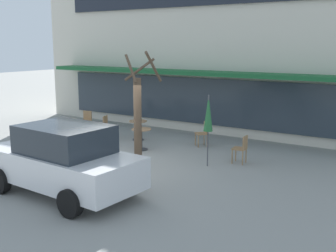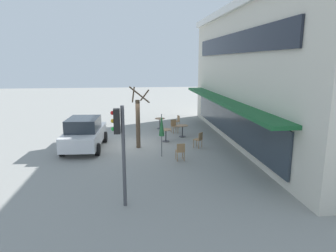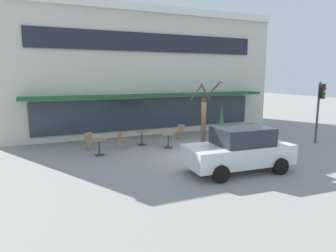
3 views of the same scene
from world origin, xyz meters
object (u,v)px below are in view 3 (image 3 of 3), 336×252
at_px(cafe_chair_2, 89,140).
at_px(street_tree, 204,122).
at_px(cafe_table_by_tree, 168,138).
at_px(cafe_table_streetside, 142,136).
at_px(parked_sedan, 239,149).
at_px(cafe_chair_1, 181,131).
at_px(cafe_chair_3, 224,132).
at_px(cafe_chair_0, 122,139).
at_px(traffic_light_pole, 320,102).
at_px(cafe_table_near_wall, 99,145).
at_px(patio_umbrella_green_folded, 222,115).

height_order(cafe_chair_2, street_tree, street_tree).
height_order(cafe_table_by_tree, cafe_chair_2, cafe_chair_2).
height_order(cafe_table_streetside, parked_sedan, parked_sedan).
xyz_separation_m(cafe_chair_1, parked_sedan, (-0.55, -6.32, 0.35)).
distance_m(cafe_table_streetside, parked_sedan, 6.19).
relative_size(cafe_chair_3, street_tree, 0.25).
bearing_deg(cafe_chair_3, cafe_table_by_tree, -175.17).
xyz_separation_m(cafe_table_by_tree, cafe_chair_2, (-3.84, 1.26, 0.01)).
bearing_deg(cafe_table_streetside, parked_sedan, -70.50).
bearing_deg(cafe_chair_1, cafe_table_by_tree, -132.77).
distance_m(cafe_table_streetside, cafe_chair_0, 1.27).
height_order(cafe_table_streetside, traffic_light_pole, traffic_light_pole).
distance_m(cafe_table_by_tree, cafe_chair_2, 4.04).
xyz_separation_m(cafe_table_near_wall, patio_umbrella_green_folded, (6.49, -0.49, 1.11)).
height_order(cafe_table_near_wall, street_tree, street_tree).
distance_m(cafe_table_by_tree, patio_umbrella_green_folded, 3.15).
bearing_deg(parked_sedan, patio_umbrella_green_folded, 65.29).
bearing_deg(cafe_table_streetside, cafe_chair_2, 178.64).
height_order(cafe_table_streetside, cafe_table_by_tree, same).
bearing_deg(cafe_chair_1, traffic_light_pole, -32.07).
height_order(patio_umbrella_green_folded, parked_sedan, patio_umbrella_green_folded).
xyz_separation_m(cafe_chair_1, traffic_light_pole, (6.47, -4.05, 1.77)).
bearing_deg(street_tree, patio_umbrella_green_folded, 32.66).
bearing_deg(street_tree, cafe_table_near_wall, 160.97).
bearing_deg(cafe_table_by_tree, traffic_light_pole, -16.38).
relative_size(cafe_table_near_wall, parked_sedan, 0.18).
height_order(cafe_table_near_wall, parked_sedan, parked_sedan).
distance_m(cafe_table_streetside, cafe_chair_2, 2.80).
bearing_deg(traffic_light_pole, patio_umbrella_green_folded, 160.36).
xyz_separation_m(cafe_table_streetside, traffic_light_pole, (9.07, -3.55, 1.78)).
distance_m(patio_umbrella_green_folded, cafe_chair_3, 1.58).
xyz_separation_m(cafe_table_near_wall, cafe_chair_2, (-0.25, 1.30, 0.01)).
distance_m(cafe_chair_1, street_tree, 3.54).
bearing_deg(parked_sedan, cafe_table_near_wall, 135.09).
xyz_separation_m(cafe_chair_1, cafe_chair_2, (-5.40, -0.43, 0.00)).
bearing_deg(cafe_chair_2, cafe_table_by_tree, -18.12).
bearing_deg(cafe_chair_2, patio_umbrella_green_folded, -14.85).
xyz_separation_m(patio_umbrella_green_folded, traffic_light_pole, (5.13, -1.83, 0.67)).
relative_size(cafe_chair_2, parked_sedan, 0.21).
xyz_separation_m(cafe_table_streetside, street_tree, (2.18, -2.86, 1.03)).
distance_m(parked_sedan, traffic_light_pole, 7.51).
bearing_deg(parked_sedan, cafe_table_streetside, 109.50).
height_order(cafe_table_near_wall, cafe_chair_0, cafe_chair_0).
distance_m(cafe_table_near_wall, cafe_chair_3, 7.26).
xyz_separation_m(parked_sedan, traffic_light_pole, (7.01, 2.27, 1.42)).
bearing_deg(cafe_chair_3, cafe_chair_2, 172.80).
relative_size(cafe_chair_1, traffic_light_pole, 0.26).
relative_size(cafe_table_streetside, cafe_chair_1, 0.85).
relative_size(cafe_table_by_tree, cafe_chair_1, 0.85).
height_order(cafe_chair_0, cafe_chair_1, same).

